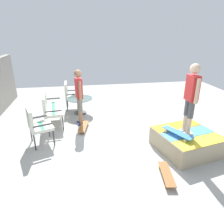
% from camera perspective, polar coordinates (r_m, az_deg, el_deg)
% --- Properties ---
extents(ground_plane, '(12.00, 12.00, 0.10)m').
position_cam_1_polar(ground_plane, '(5.79, 3.03, -7.53)').
color(ground_plane, '#A8A8A3').
extents(skate_ramp, '(1.67, 2.19, 0.48)m').
position_cam_1_polar(skate_ramp, '(5.44, 20.32, -7.60)').
color(skate_ramp, tan).
rests_on(skate_ramp, ground_plane).
extents(patio_bench, '(1.30, 0.68, 1.02)m').
position_cam_1_polar(patio_bench, '(6.64, -17.11, 1.77)').
color(patio_bench, '#38383D').
rests_on(patio_bench, ground_plane).
extents(patio_chair_near_house, '(0.63, 0.56, 1.02)m').
position_cam_1_polar(patio_chair_near_house, '(7.79, -11.73, 5.18)').
color(patio_chair_near_house, '#38383D').
rests_on(patio_chair_near_house, ground_plane).
extents(patio_chair_by_wall, '(0.77, 0.73, 1.02)m').
position_cam_1_polar(patio_chair_by_wall, '(5.52, -20.57, -2.87)').
color(patio_chair_by_wall, '#38383D').
rests_on(patio_chair_by_wall, ground_plane).
extents(patio_table, '(0.90, 0.90, 0.57)m').
position_cam_1_polar(patio_table, '(7.33, -9.00, 2.61)').
color(patio_table, '#38383D').
rests_on(patio_table, ground_plane).
extents(person_watching, '(0.47, 0.29, 1.73)m').
position_cam_1_polar(person_watching, '(6.28, -9.20, 5.16)').
color(person_watching, navy).
rests_on(person_watching, ground_plane).
extents(person_skater, '(0.48, 0.24, 1.66)m').
position_cam_1_polar(person_skater, '(4.93, 21.31, 4.50)').
color(person_skater, silver).
rests_on(person_skater, skate_ramp).
extents(skateboard_by_bench, '(0.82, 0.37, 0.10)m').
position_cam_1_polar(skateboard_by_bench, '(6.24, -7.95, -4.06)').
color(skateboard_by_bench, brown).
rests_on(skateboard_by_bench, ground_plane).
extents(skateboard_spare, '(0.82, 0.34, 0.10)m').
position_cam_1_polar(skateboard_spare, '(4.46, 15.03, -16.39)').
color(skateboard_spare, brown).
rests_on(skateboard_spare, ground_plane).
extents(skateboard_on_ramp, '(0.81, 0.52, 0.10)m').
position_cam_1_polar(skateboard_on_ramp, '(5.04, 17.83, -5.54)').
color(skateboard_on_ramp, '#3372B2').
rests_on(skateboard_on_ramp, skate_ramp).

